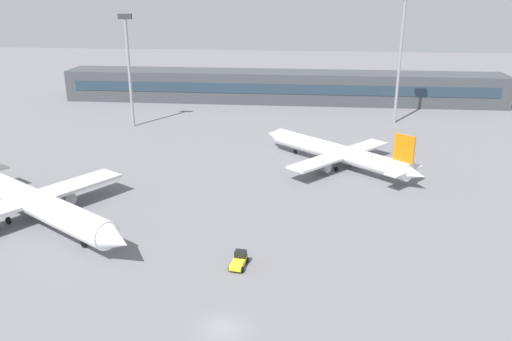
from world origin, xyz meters
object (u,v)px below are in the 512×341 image
object	(u,v)px
airplane_near	(31,201)
floodlight_tower_west	(129,63)
airplane_mid	(336,152)
baggage_tug_yellow	(239,260)
floodlight_tower_east	(400,52)

from	to	relation	value
airplane_near	floodlight_tower_west	xyz separation A→B (m)	(-3.16, 55.84, 12.12)
floodlight_tower_west	airplane_near	bearing A→B (deg)	-86.76
floodlight_tower_west	airplane_mid	bearing A→B (deg)	-27.96
airplane_near	floodlight_tower_west	distance (m)	57.23
airplane_near	baggage_tug_yellow	distance (m)	33.53
airplane_mid	floodlight_tower_east	distance (m)	41.97
airplane_near	floodlight_tower_east	size ratio (longest dim) A/B	1.25
airplane_mid	baggage_tug_yellow	distance (m)	42.00
baggage_tug_yellow	floodlight_tower_west	bearing A→B (deg)	118.19
airplane_mid	floodlight_tower_east	world-z (taller)	floodlight_tower_east
airplane_mid	floodlight_tower_east	xyz separation A→B (m)	(16.39, 35.67, 14.86)
airplane_near	airplane_mid	xyz separation A→B (m)	(45.65, 29.94, -0.53)
airplane_mid	floodlight_tower_west	size ratio (longest dim) A/B	1.11
airplane_mid	baggage_tug_yellow	xyz separation A→B (m)	(-13.67, -39.66, -2.03)
floodlight_tower_east	airplane_mid	bearing A→B (deg)	-114.69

